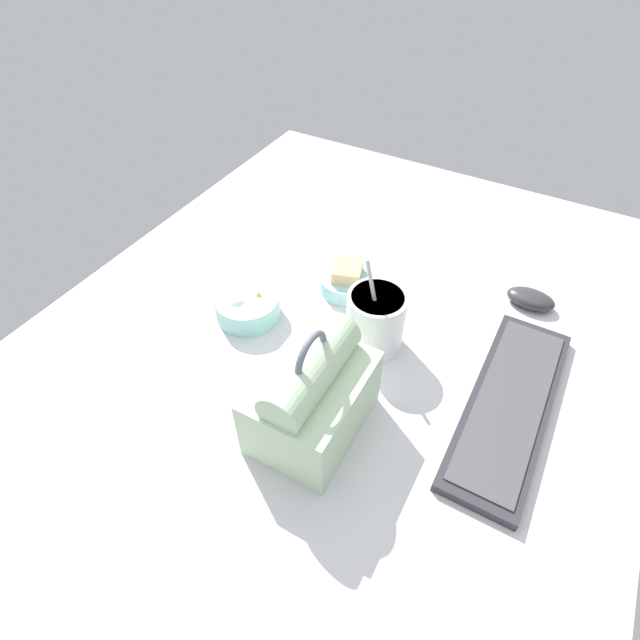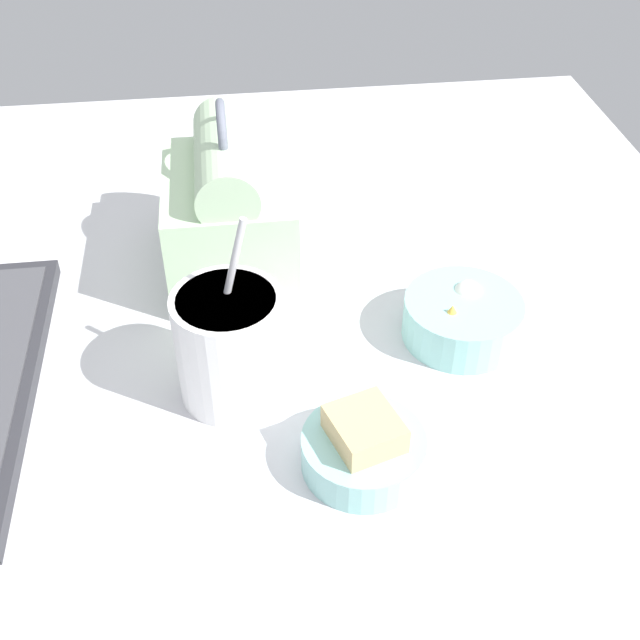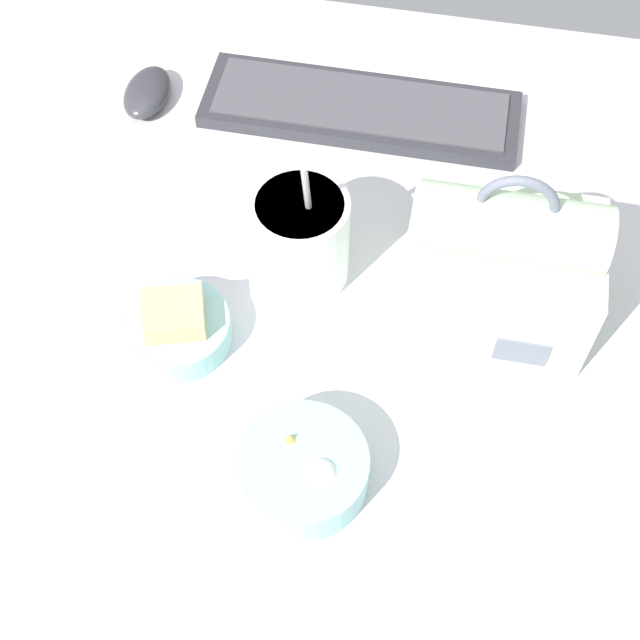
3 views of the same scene
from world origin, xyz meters
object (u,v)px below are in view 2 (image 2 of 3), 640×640
at_px(soup_cup, 230,343).
at_px(bento_bowl_sandwich, 364,448).
at_px(lunch_bag, 229,210).
at_px(bento_bowl_snacks, 462,318).

bearing_deg(soup_cup, bento_bowl_sandwich, -135.10).
bearing_deg(lunch_bag, bento_bowl_sandwich, -162.24).
relative_size(bento_bowl_sandwich, bento_bowl_snacks, 0.89).
bearing_deg(bento_bowl_snacks, soup_cup, 101.56).
distance_m(soup_cup, bento_bowl_sandwich, 0.17).
bearing_deg(bento_bowl_sandwich, lunch_bag, 17.76).
bearing_deg(bento_bowl_sandwich, bento_bowl_snacks, -39.35).
relative_size(lunch_bag, bento_bowl_snacks, 1.67).
height_order(lunch_bag, soup_cup, lunch_bag).
relative_size(lunch_bag, soup_cup, 1.07).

